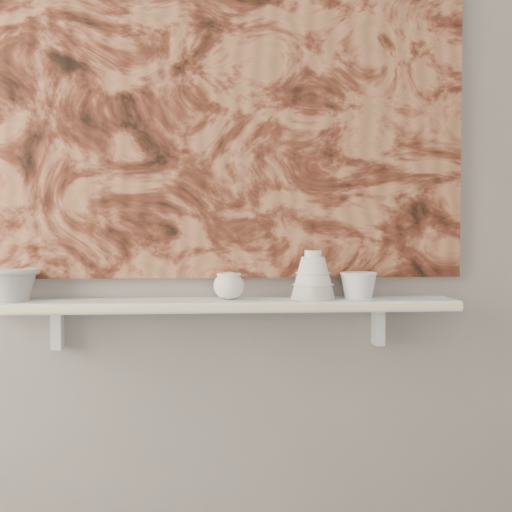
{
  "coord_description": "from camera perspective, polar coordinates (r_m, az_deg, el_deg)",
  "views": [
    {
      "loc": [
        -0.06,
        -0.6,
        1.14
      ],
      "look_at": [
        0.1,
        1.49,
        1.06
      ],
      "focal_mm": 50.0,
      "sensor_mm": 36.0,
      "label": 1
    }
  ],
  "objects": [
    {
      "name": "wall_back",
      "position": [
        2.21,
        -2.9,
        7.64
      ],
      "size": [
        3.6,
        0.0,
        3.6
      ],
      "primitive_type": "plane",
      "rotation": [
        1.57,
        0.0,
        0.0
      ],
      "color": "gray",
      "rests_on": "floor"
    },
    {
      "name": "shelf",
      "position": [
        2.12,
        -2.81,
        -3.92
      ],
      "size": [
        1.4,
        0.18,
        0.03
      ],
      "primitive_type": "cube",
      "color": "silver",
      "rests_on": "wall_back"
    },
    {
      "name": "shelf_stripe",
      "position": [
        2.02,
        -2.74,
        -4.2
      ],
      "size": [
        1.4,
        0.01,
        0.02
      ],
      "primitive_type": "cube",
      "color": "#F5E7A3",
      "rests_on": "shelf"
    },
    {
      "name": "bracket_left",
      "position": [
        2.23,
        -15.6,
        -5.62
      ],
      "size": [
        0.03,
        0.06,
        0.12
      ],
      "primitive_type": "cube",
      "color": "silver",
      "rests_on": "wall_back"
    },
    {
      "name": "bracket_right",
      "position": [
        2.26,
        9.75,
        -5.49
      ],
      "size": [
        0.03,
        0.06,
        0.12
      ],
      "primitive_type": "cube",
      "color": "silver",
      "rests_on": "wall_back"
    },
    {
      "name": "painting",
      "position": [
        2.22,
        -2.9,
        12.56
      ],
      "size": [
        1.5,
        0.02,
        1.1
      ],
      "primitive_type": "cube",
      "color": "#5D291A",
      "rests_on": "wall_back"
    },
    {
      "name": "house_motif",
      "position": [
        2.23,
        8.78,
        4.52
      ],
      "size": [
        0.09,
        0.0,
        0.08
      ],
      "primitive_type": "cube",
      "color": "black",
      "rests_on": "painting"
    },
    {
      "name": "bowl_grey",
      "position": [
        2.18,
        -19.1,
        -2.16
      ],
      "size": [
        0.22,
        0.22,
        0.1
      ],
      "primitive_type": null,
      "rotation": [
        0.0,
        0.0,
        -0.36
      ],
      "color": "#959592",
      "rests_on": "shelf"
    },
    {
      "name": "cup_cream",
      "position": [
        2.11,
        -2.19,
        -2.4
      ],
      "size": [
        0.11,
        0.11,
        0.08
      ],
      "primitive_type": null,
      "rotation": [
        0.0,
        0.0,
        0.2
      ],
      "color": "silver",
      "rests_on": "shelf"
    },
    {
      "name": "bell_vessel",
      "position": [
        2.13,
        4.58,
        -1.49
      ],
      "size": [
        0.17,
        0.17,
        0.15
      ],
      "primitive_type": null,
      "rotation": [
        0.0,
        0.0,
        -0.38
      ],
      "color": "silver",
      "rests_on": "shelf"
    },
    {
      "name": "bowl_white",
      "position": [
        2.16,
        8.19,
        -2.33
      ],
      "size": [
        0.14,
        0.14,
        0.08
      ],
      "primitive_type": null,
      "rotation": [
        0.0,
        0.0,
        -0.33
      ],
      "color": "silver",
      "rests_on": "shelf"
    }
  ]
}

